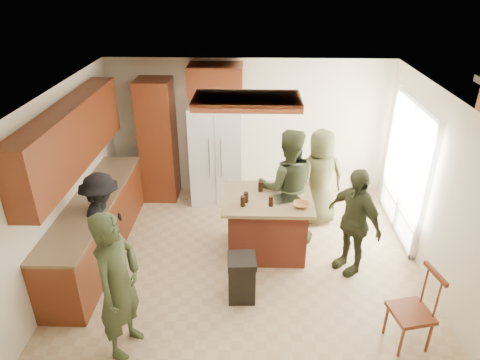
{
  "coord_description": "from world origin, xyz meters",
  "views": [
    {
      "loc": [
        0.07,
        -4.83,
        3.93
      ],
      "look_at": [
        -0.1,
        0.62,
        1.15
      ],
      "focal_mm": 32.0,
      "sensor_mm": 36.0,
      "label": 1
    }
  ],
  "objects_px": {
    "person_behind_left": "(287,187)",
    "person_side_right": "(353,221)",
    "kitchen_island": "(267,224)",
    "refrigerator": "(217,154)",
    "person_counter": "(104,222)",
    "trash_bin": "(242,278)",
    "person_front_left": "(119,285)",
    "spindle_chair": "(412,312)",
    "person_behind_right": "(319,178)"
  },
  "relations": [
    {
      "from": "person_behind_left",
      "to": "person_side_right",
      "type": "relative_size",
      "value": 1.16
    },
    {
      "from": "kitchen_island",
      "to": "refrigerator",
      "type": "bearing_deg",
      "value": 118.11
    },
    {
      "from": "person_counter",
      "to": "trash_bin",
      "type": "xyz_separation_m",
      "value": [
        1.93,
        -0.63,
        -0.41
      ]
    },
    {
      "from": "person_front_left",
      "to": "person_side_right",
      "type": "relative_size",
      "value": 1.12
    },
    {
      "from": "spindle_chair",
      "to": "person_side_right",
      "type": "bearing_deg",
      "value": 107.46
    },
    {
      "from": "person_behind_right",
      "to": "kitchen_island",
      "type": "bearing_deg",
      "value": 39.09
    },
    {
      "from": "person_behind_left",
      "to": "person_side_right",
      "type": "height_order",
      "value": "person_behind_left"
    },
    {
      "from": "person_behind_left",
      "to": "person_counter",
      "type": "height_order",
      "value": "person_behind_left"
    },
    {
      "from": "person_front_left",
      "to": "person_counter",
      "type": "distance_m",
      "value": 1.61
    },
    {
      "from": "trash_bin",
      "to": "person_behind_right",
      "type": "bearing_deg",
      "value": 57.66
    },
    {
      "from": "kitchen_island",
      "to": "spindle_chair",
      "type": "bearing_deg",
      "value": -47.46
    },
    {
      "from": "kitchen_island",
      "to": "person_front_left",
      "type": "bearing_deg",
      "value": -131.03
    },
    {
      "from": "spindle_chair",
      "to": "refrigerator",
      "type": "bearing_deg",
      "value": 126.24
    },
    {
      "from": "person_behind_left",
      "to": "person_counter",
      "type": "xyz_separation_m",
      "value": [
        -2.58,
        -0.76,
        -0.19
      ]
    },
    {
      "from": "spindle_chair",
      "to": "person_front_left",
      "type": "bearing_deg",
      "value": -177.36
    },
    {
      "from": "person_side_right",
      "to": "kitchen_island",
      "type": "height_order",
      "value": "person_side_right"
    },
    {
      "from": "person_counter",
      "to": "spindle_chair",
      "type": "height_order",
      "value": "person_counter"
    },
    {
      "from": "person_front_left",
      "to": "refrigerator",
      "type": "bearing_deg",
      "value": 2.39
    },
    {
      "from": "person_front_left",
      "to": "refrigerator",
      "type": "height_order",
      "value": "refrigerator"
    },
    {
      "from": "person_side_right",
      "to": "kitchen_island",
      "type": "distance_m",
      "value": 1.26
    },
    {
      "from": "person_front_left",
      "to": "trash_bin",
      "type": "relative_size",
      "value": 2.8
    },
    {
      "from": "person_side_right",
      "to": "trash_bin",
      "type": "bearing_deg",
      "value": -100.74
    },
    {
      "from": "person_behind_left",
      "to": "person_counter",
      "type": "bearing_deg",
      "value": 14.8
    },
    {
      "from": "person_side_right",
      "to": "spindle_chair",
      "type": "distance_m",
      "value": 1.44
    },
    {
      "from": "person_behind_right",
      "to": "person_counter",
      "type": "distance_m",
      "value": 3.39
    },
    {
      "from": "person_front_left",
      "to": "refrigerator",
      "type": "xyz_separation_m",
      "value": [
        0.77,
        3.47,
        0.02
      ]
    },
    {
      "from": "person_front_left",
      "to": "person_counter",
      "type": "bearing_deg",
      "value": 38.64
    },
    {
      "from": "kitchen_island",
      "to": "trash_bin",
      "type": "xyz_separation_m",
      "value": [
        -0.34,
        -1.03,
        -0.16
      ]
    },
    {
      "from": "person_behind_right",
      "to": "trash_bin",
      "type": "distance_m",
      "value": 2.32
    },
    {
      "from": "trash_bin",
      "to": "person_front_left",
      "type": "bearing_deg",
      "value": -146.94
    },
    {
      "from": "trash_bin",
      "to": "spindle_chair",
      "type": "distance_m",
      "value": 2.05
    },
    {
      "from": "person_front_left",
      "to": "person_side_right",
      "type": "xyz_separation_m",
      "value": [
        2.79,
        1.49,
        -0.09
      ]
    },
    {
      "from": "kitchen_island",
      "to": "spindle_chair",
      "type": "xyz_separation_m",
      "value": [
        1.58,
        -1.72,
        -0.02
      ]
    },
    {
      "from": "trash_bin",
      "to": "refrigerator",
      "type": "bearing_deg",
      "value": 100.98
    },
    {
      "from": "refrigerator",
      "to": "person_behind_left",
      "type": "bearing_deg",
      "value": -47.08
    },
    {
      "from": "person_behind_right",
      "to": "person_side_right",
      "type": "xyz_separation_m",
      "value": [
        0.29,
        -1.26,
        -0.03
      ]
    },
    {
      "from": "person_behind_right",
      "to": "spindle_chair",
      "type": "distance_m",
      "value": 2.72
    },
    {
      "from": "person_counter",
      "to": "refrigerator",
      "type": "xyz_separation_m",
      "value": [
        1.42,
        2.0,
        0.17
      ]
    },
    {
      "from": "person_behind_left",
      "to": "person_side_right",
      "type": "distance_m",
      "value": 1.13
    },
    {
      "from": "refrigerator",
      "to": "spindle_chair",
      "type": "distance_m",
      "value": 4.14
    },
    {
      "from": "refrigerator",
      "to": "spindle_chair",
      "type": "height_order",
      "value": "refrigerator"
    },
    {
      "from": "person_front_left",
      "to": "trash_bin",
      "type": "distance_m",
      "value": 1.63
    },
    {
      "from": "person_side_right",
      "to": "kitchen_island",
      "type": "xyz_separation_m",
      "value": [
        -1.16,
        0.38,
        -0.31
      ]
    },
    {
      "from": "person_counter",
      "to": "refrigerator",
      "type": "relative_size",
      "value": 0.81
    },
    {
      "from": "person_behind_left",
      "to": "kitchen_island",
      "type": "height_order",
      "value": "person_behind_left"
    },
    {
      "from": "person_behind_left",
      "to": "person_behind_right",
      "type": "relative_size",
      "value": 1.13
    },
    {
      "from": "refrigerator",
      "to": "kitchen_island",
      "type": "height_order",
      "value": "refrigerator"
    },
    {
      "from": "person_front_left",
      "to": "kitchen_island",
      "type": "distance_m",
      "value": 2.51
    },
    {
      "from": "person_behind_right",
      "to": "refrigerator",
      "type": "height_order",
      "value": "refrigerator"
    },
    {
      "from": "kitchen_island",
      "to": "trash_bin",
      "type": "relative_size",
      "value": 2.03
    }
  ]
}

